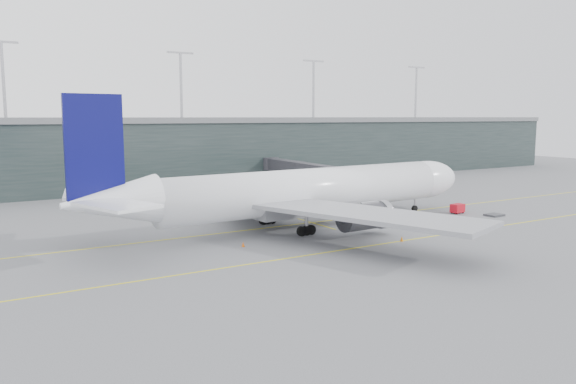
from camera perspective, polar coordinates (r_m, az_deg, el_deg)
ground at (r=82.98m, az=-1.99°, el=-3.02°), size 320.00×320.00×0.00m
taxiline_a at (r=79.57m, az=-0.58°, el=-3.47°), size 160.00×0.25×0.02m
taxiline_b at (r=66.62m, az=6.50°, el=-5.72°), size 160.00×0.25×0.02m
taxiline_lead_main at (r=102.73m, az=-5.02°, el=-0.97°), size 0.25×60.00×0.02m
terminal at (r=135.37m, az=-14.14°, el=4.15°), size 240.00×36.00×29.00m
main_aircraft at (r=78.38m, az=1.89°, el=0.06°), size 63.65×59.76×17.85m
jet_bridge at (r=113.25m, az=2.22°, el=2.19°), size 4.74×43.48×6.14m
gse_cart at (r=93.76m, az=16.83°, el=-1.58°), size 2.40×1.71×1.52m
baggage_dolly at (r=93.35m, az=20.22°, el=-2.20°), size 2.75×2.24×0.27m
uld_a at (r=89.62m, az=-7.61°, el=-1.71°), size 2.29×2.08×1.70m
uld_b at (r=92.05m, az=-6.89°, el=-1.37°), size 2.58×2.32×1.94m
uld_c at (r=91.23m, az=-6.06°, el=-1.46°), size 2.36×2.05×1.86m
cone_nose at (r=99.56m, az=16.57°, el=-1.35°), size 0.42×0.42×0.66m
cone_wing_stbd at (r=71.32m, az=11.49°, el=-4.67°), size 0.43×0.43×0.68m
cone_wing_port at (r=96.62m, az=0.32°, el=-1.29°), size 0.43×0.43×0.69m
cone_tail at (r=67.24m, az=-4.58°, el=-5.31°), size 0.39×0.39×0.63m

